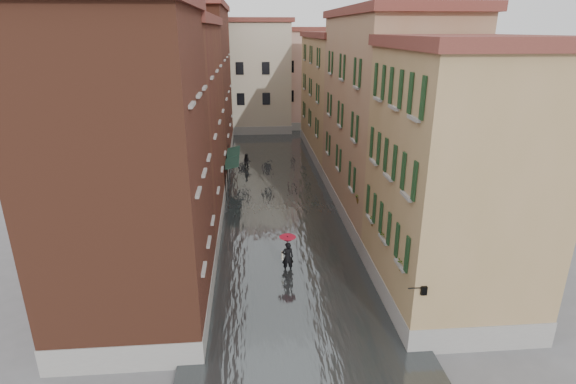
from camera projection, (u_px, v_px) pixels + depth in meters
name	position (u px, v px, depth m)	size (l,w,h in m)	color
ground	(293.00, 281.00, 23.15)	(120.00, 120.00, 0.00)	#5A595C
floodwater	(277.00, 193.00, 35.29)	(10.00, 60.00, 0.20)	#3D4243
building_left_near	(129.00, 177.00, 18.50)	(6.00, 8.00, 13.00)	brown
building_left_mid	(172.00, 128.00, 28.89)	(6.00, 14.00, 12.50)	brown
building_left_far	(196.00, 88.00, 42.68)	(6.00, 16.00, 14.00)	brown
building_right_near	(455.00, 184.00, 19.87)	(6.00, 8.00, 11.50)	#977B4E
building_right_mid	(385.00, 120.00, 29.91)	(6.00, 14.00, 13.00)	#99785C
building_right_far	(341.00, 99.00, 44.22)	(6.00, 16.00, 11.50)	#977B4E
building_end_cream	(241.00, 78.00, 56.28)	(12.00, 9.00, 13.00)	#B6AF91
building_end_pink	(310.00, 80.00, 59.04)	(10.00, 9.00, 12.00)	#CE9991
awning_near	(232.00, 164.00, 34.60)	(1.09, 2.95, 2.80)	black
awning_far	(233.00, 153.00, 37.62)	(1.09, 3.22, 2.80)	black
wall_lantern	(423.00, 290.00, 16.84)	(0.71, 0.22, 0.35)	black
window_planters	(380.00, 221.00, 21.63)	(0.59, 8.46, 0.84)	maroon
pedestrian_main	(288.00, 251.00, 23.61)	(0.90, 0.90, 2.06)	black
pedestrian_far	(247.00, 162.00, 41.08)	(0.75, 0.58, 1.54)	black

